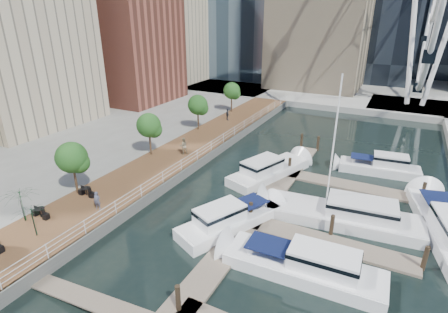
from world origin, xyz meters
The scene contains 16 objects.
ground centered at (0.00, 0.00, 0.00)m, with size 520.00×520.00×0.00m, color black.
boardwalk centered at (-9.00, 15.00, 0.50)m, with size 6.00×60.00×1.00m, color brown.
seawall centered at (-6.00, 15.00, 0.50)m, with size 0.25×60.00×1.00m, color #595954.
land_inland centered at (-36.00, 15.00, 0.50)m, with size 48.00×90.00×1.00m, color gray.
land_far centered at (0.00, 102.00, 0.50)m, with size 200.00×114.00×1.00m, color gray.
pier centered at (14.00, 52.00, 0.50)m, with size 14.00×12.00×1.00m, color gray.
railing centered at (-6.10, 15.00, 1.52)m, with size 0.10×60.00×1.05m, color white, non-canonical shape.
floating_docks centered at (7.97, 9.98, 0.49)m, with size 16.00×34.00×2.60m.
midrise_condos centered at (-33.57, 26.82, 13.42)m, with size 19.00×67.00×28.00m.
street_trees centered at (-11.40, 14.00, 4.29)m, with size 2.60×42.60×4.60m.
cafe_tables centered at (-10.40, -2.00, 1.37)m, with size 2.50×13.70×0.74m.
yacht_foreground centered at (8.25, 4.07, 0.00)m, with size 2.91×10.84×2.15m, color white, non-canonical shape.
pedestrian_near centered at (-7.83, 2.86, 1.75)m, with size 0.54×0.36×1.49m, color #4B5065.
pedestrian_mid centered at (-8.30, 15.76, 1.92)m, with size 0.90×0.70×1.84m, color gray.
pedestrian_far centered at (-9.88, 29.56, 1.81)m, with size 0.95×0.40×1.62m, color #32353F.
moored_yachts centered at (8.89, 11.19, 0.00)m, with size 21.57×31.52×11.50m.
Camera 1 is at (11.89, -13.82, 15.29)m, focal length 28.00 mm.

